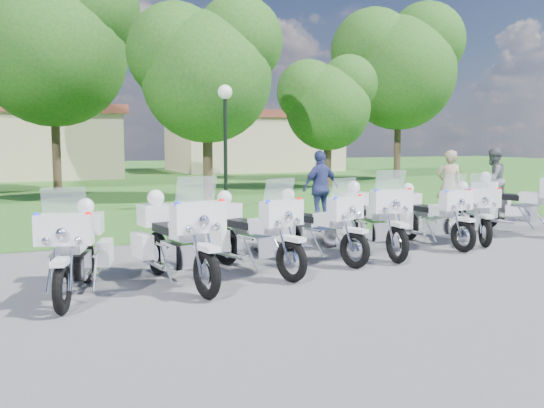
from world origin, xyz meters
name	(u,v)px	position (x,y,z in m)	size (l,w,h in m)	color
ground	(297,262)	(0.00, 0.00, 0.00)	(100.00, 100.00, 0.00)	#5B5B60
grass_lawn	(99,177)	(0.00, 27.00, 0.00)	(100.00, 48.00, 0.01)	#346620
motorcycle_0	(77,248)	(-3.93, -0.83, 0.68)	(1.23, 2.36, 1.63)	black
motorcycle_1	(176,238)	(-2.46, -0.75, 0.72)	(1.09, 2.56, 1.73)	black
motorcycle_2	(251,232)	(-1.06, -0.40, 0.68)	(1.25, 2.36, 1.63)	black
motorcycle_3	(315,225)	(0.38, 0.04, 0.66)	(1.23, 2.27, 1.57)	black
motorcycle_4	(371,218)	(1.71, 0.23, 0.70)	(0.95, 2.51, 1.68)	black
motorcycle_5	(430,215)	(3.38, 0.51, 0.65)	(0.85, 2.31, 1.55)	black
motorcycle_6	(472,211)	(4.63, 0.67, 0.64)	(1.33, 2.13, 1.53)	black
motorcycle_7	(516,203)	(6.30, 1.02, 0.73)	(1.41, 2.49, 1.75)	black
lamp_post	(225,116)	(1.30, 7.78, 2.95)	(0.44, 0.44, 3.87)	black
tree_1	(50,38)	(-3.00, 17.63, 6.45)	(7.31, 6.24, 9.74)	#38281C
tree_2	(205,65)	(1.90, 11.70, 4.92)	(5.58, 4.76, 7.44)	#38281C
tree_3	(327,100)	(8.60, 14.76, 4.00)	(4.54, 3.87, 6.05)	#38281C
tree_4	(398,62)	(14.92, 18.36, 6.40)	(7.26, 6.19, 9.68)	#38281C
building_east	(253,141)	(11.00, 30.00, 2.07)	(11.44, 7.28, 4.10)	#C3B18D
bystander_a	(449,185)	(6.33, 3.50, 0.97)	(0.70, 0.46, 1.93)	tan
bystander_b	(493,180)	(9.03, 4.70, 0.97)	(0.94, 0.74, 1.94)	slate
bystander_c	(321,188)	(2.63, 4.06, 0.97)	(1.14, 0.47, 1.94)	#374084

